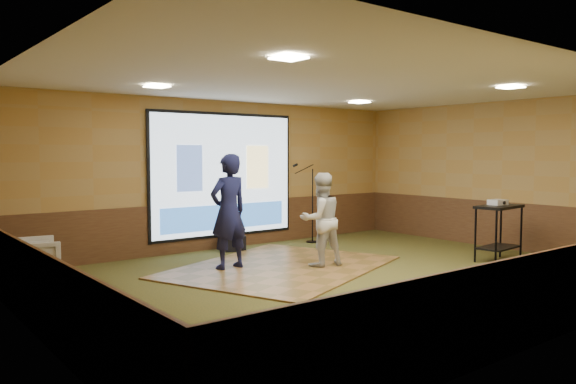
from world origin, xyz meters
TOP-DOWN VIEW (x-y plane):
  - ground at (0.00, 0.00)m, footprint 9.00×9.00m
  - room_shell at (0.00, 0.00)m, footprint 9.04×7.04m
  - wainscot_back at (0.00, 3.48)m, footprint 9.00×0.04m
  - wainscot_front at (0.00, -3.48)m, footprint 9.00×0.04m
  - wainscot_left at (-4.48, 0.00)m, footprint 0.04×7.00m
  - wainscot_right at (4.48, 0.00)m, footprint 0.04×7.00m
  - projector_screen at (0.00, 3.44)m, footprint 3.32×0.06m
  - downlight_nw at (-2.20, 1.80)m, footprint 0.32×0.32m
  - downlight_ne at (2.20, 1.80)m, footprint 0.32×0.32m
  - downlight_sw at (-2.20, -1.50)m, footprint 0.32×0.32m
  - downlight_se at (2.20, -1.50)m, footprint 0.32×0.32m
  - dance_floor at (-0.28, 1.16)m, footprint 4.55×4.04m
  - player_left at (-1.07, 1.56)m, footprint 0.73×0.51m
  - player_right at (0.28, 0.79)m, footprint 0.86×0.73m
  - av_table at (3.15, -0.78)m, footprint 0.96×0.51m
  - projector at (3.19, -0.72)m, footprint 0.32×0.28m
  - mic_stand at (1.85, 2.91)m, footprint 0.68×0.28m
  - banquet_chair at (-4.00, 2.28)m, footprint 0.89×0.87m
  - duffel_bag at (-0.05, 3.07)m, footprint 0.58×0.50m

SIDE VIEW (x-z plane):
  - ground at x=0.00m, z-range 0.00..0.00m
  - dance_floor at x=-0.28m, z-range 0.00..0.03m
  - duffel_bag at x=-0.05m, z-range 0.00..0.31m
  - banquet_chair at x=-4.00m, z-range 0.00..0.72m
  - wainscot_back at x=0.00m, z-range 0.00..0.95m
  - wainscot_front at x=0.00m, z-range 0.00..0.95m
  - wainscot_left at x=-4.48m, z-range 0.00..0.95m
  - wainscot_right at x=4.48m, z-range 0.00..0.95m
  - mic_stand at x=1.85m, z-range -0.37..1.36m
  - av_table at x=3.15m, z-range 0.21..1.22m
  - player_right at x=0.28m, z-range 0.03..1.61m
  - player_left at x=-1.07m, z-range 0.03..1.93m
  - projector at x=3.19m, z-range 1.01..1.11m
  - projector_screen at x=0.00m, z-range 0.21..2.73m
  - room_shell at x=0.00m, z-range 0.58..3.60m
  - downlight_nw at x=-2.20m, z-range 2.96..2.98m
  - downlight_ne at x=2.20m, z-range 2.96..2.98m
  - downlight_sw at x=-2.20m, z-range 2.96..2.98m
  - downlight_se at x=2.20m, z-range 2.96..2.98m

